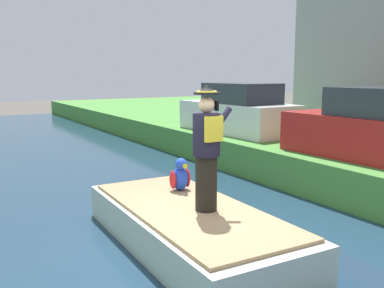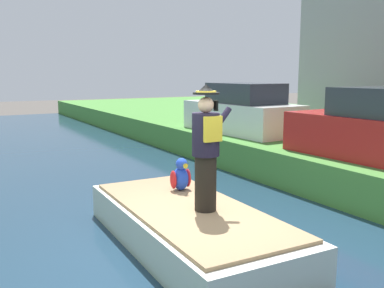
# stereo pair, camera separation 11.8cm
# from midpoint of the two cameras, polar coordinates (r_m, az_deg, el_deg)

# --- Properties ---
(ground_plane) EXTENTS (80.00, 80.00, 0.00)m
(ground_plane) POSITION_cam_midpoint_polar(r_m,az_deg,el_deg) (6.55, 1.76, -15.09)
(ground_plane) COLOR #4C4742
(canal_water) EXTENTS (6.71, 48.00, 0.10)m
(canal_water) POSITION_cam_midpoint_polar(r_m,az_deg,el_deg) (6.53, 1.76, -14.69)
(canal_water) COLOR #1E384C
(canal_water) RESTS_ON ground
(boat) EXTENTS (1.90, 4.24, 0.61)m
(boat) POSITION_cam_midpoint_polar(r_m,az_deg,el_deg) (6.69, 0.10, -10.83)
(boat) COLOR silver
(boat) RESTS_ON canal_water
(person_pirate) EXTENTS (0.61, 0.42, 1.85)m
(person_pirate) POSITION_cam_midpoint_polar(r_m,az_deg,el_deg) (6.23, 2.43, -0.60)
(person_pirate) COLOR black
(person_pirate) RESTS_ON boat
(parrot_plush) EXTENTS (0.36, 0.34, 0.57)m
(parrot_plush) POSITION_cam_midpoint_polar(r_m,az_deg,el_deg) (7.44, -1.04, -4.30)
(parrot_plush) COLOR blue
(parrot_plush) RESTS_ON boat
(parked_car_red) EXTENTS (1.88, 4.07, 1.50)m
(parked_car_red) POSITION_cam_midpoint_polar(r_m,az_deg,el_deg) (9.83, 24.32, 1.72)
(parked_car_red) COLOR red
(parked_car_red) RESTS_ON grass_bank_far
(parked_car_white) EXTENTS (1.86, 4.06, 1.50)m
(parked_car_white) POSITION_cam_midpoint_polar(r_m,az_deg,el_deg) (13.32, 6.86, 4.27)
(parked_car_white) COLOR white
(parked_car_white) RESTS_ON grass_bank_far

